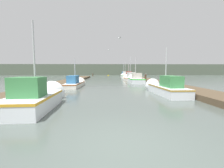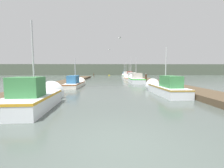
{
  "view_description": "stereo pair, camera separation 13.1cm",
  "coord_description": "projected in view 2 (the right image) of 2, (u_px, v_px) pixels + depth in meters",
  "views": [
    {
      "loc": [
        -0.4,
        -3.52,
        1.83
      ],
      "look_at": [
        0.01,
        11.4,
        0.47
      ],
      "focal_mm": 24.0,
      "sensor_mm": 36.0,
      "label": 1
    },
    {
      "loc": [
        -0.27,
        -3.53,
        1.83
      ],
      "look_at": [
        0.01,
        11.4,
        0.47
      ],
      "focal_mm": 24.0,
      "sensor_mm": 36.0,
      "label": 2
    }
  ],
  "objects": [
    {
      "name": "fishing_boat_4",
      "position": [
        130.0,
        78.0,
        27.9
      ],
      "size": [
        2.14,
        5.56,
        5.01
      ],
      "rotation": [
        0.0,
        0.0,
        0.08
      ],
      "color": "silver",
      "rests_on": "ground_plane"
    },
    {
      "name": "fishing_boat_1",
      "position": [
        164.0,
        88.0,
        11.98
      ],
      "size": [
        1.66,
        5.8,
        3.99
      ],
      "rotation": [
        0.0,
        0.0,
        0.03
      ],
      "color": "silver",
      "rests_on": "ground_plane"
    },
    {
      "name": "dock_left",
      "position": [
        63.0,
        83.0,
        19.48
      ],
      "size": [
        2.46,
        40.0,
        0.37
      ],
      "color": "#4C3D2B",
      "rests_on": "ground_plane"
    },
    {
      "name": "seagull_1",
      "position": [
        109.0,
        50.0,
        24.98
      ],
      "size": [
        0.31,
        0.56,
        0.12
      ],
      "rotation": [
        0.0,
        0.0,
        4.97
      ],
      "color": "white"
    },
    {
      "name": "ground_plane",
      "position": [
        120.0,
        145.0,
        3.68
      ],
      "size": [
        200.0,
        200.0,
        0.0
      ],
      "color": "#47514C"
    },
    {
      "name": "distant_shore_ridge",
      "position": [
        110.0,
        70.0,
        65.13
      ],
      "size": [
        120.0,
        16.0,
        4.22
      ],
      "color": "#4C5647",
      "rests_on": "ground_plane"
    },
    {
      "name": "fishing_boat_0",
      "position": [
        38.0,
        97.0,
        7.57
      ],
      "size": [
        1.94,
        4.83,
        4.59
      ],
      "rotation": [
        0.0,
        0.0,
        0.06
      ],
      "color": "silver",
      "rests_on": "ground_plane"
    },
    {
      "name": "fishing_boat_6",
      "position": [
        126.0,
        76.0,
        37.67
      ],
      "size": [
        2.04,
        5.5,
        4.5
      ],
      "rotation": [
        0.0,
        0.0,
        -0.05
      ],
      "color": "silver",
      "rests_on": "ground_plane"
    },
    {
      "name": "seagull_lead",
      "position": [
        120.0,
        38.0,
        15.41
      ],
      "size": [
        0.31,
        0.55,
        0.12
      ],
      "rotation": [
        0.0,
        0.0,
        1.93
      ],
      "color": "white"
    },
    {
      "name": "fishing_boat_5",
      "position": [
        129.0,
        76.0,
        32.82
      ],
      "size": [
        1.56,
        5.83,
        3.5
      ],
      "rotation": [
        0.0,
        0.0,
        -0.03
      ],
      "color": "silver",
      "rests_on": "ground_plane"
    },
    {
      "name": "mooring_piling_2",
      "position": [
        129.0,
        74.0,
        41.6
      ],
      "size": [
        0.33,
        0.33,
        1.41
      ],
      "color": "#473523",
      "rests_on": "ground_plane"
    },
    {
      "name": "fishing_boat_3",
      "position": [
        135.0,
        79.0,
        22.7
      ],
      "size": [
        1.93,
        6.26,
        4.23
      ],
      "rotation": [
        0.0,
        0.0,
        -0.02
      ],
      "color": "silver",
      "rests_on": "ground_plane"
    },
    {
      "name": "fishing_boat_2",
      "position": [
        76.0,
        83.0,
        17.01
      ],
      "size": [
        1.43,
        5.94,
        3.57
      ],
      "rotation": [
        0.0,
        0.0,
        -0.0
      ],
      "color": "silver",
      "rests_on": "ground_plane"
    },
    {
      "name": "dock_right",
      "position": [
        159.0,
        83.0,
        19.71
      ],
      "size": [
        2.46,
        40.0,
        0.37
      ],
      "color": "#4C3D2B",
      "rests_on": "ground_plane"
    },
    {
      "name": "mooring_piling_1",
      "position": [
        129.0,
        75.0,
        41.54
      ],
      "size": [
        0.32,
        0.32,
        1.01
      ],
      "color": "#473523",
      "rests_on": "ground_plane"
    },
    {
      "name": "channel_buoy",
      "position": [
        109.0,
        75.0,
        50.04
      ],
      "size": [
        0.49,
        0.49,
        0.99
      ],
      "color": "gold",
      "rests_on": "ground_plane"
    },
    {
      "name": "mooring_piling_0",
      "position": [
        146.0,
        78.0,
        22.12
      ],
      "size": [
        0.33,
        0.33,
        1.33
      ],
      "color": "#473523",
      "rests_on": "ground_plane"
    },
    {
      "name": "fishing_boat_7",
      "position": [
        124.0,
        75.0,
        42.42
      ],
      "size": [
        1.7,
        5.77,
        4.02
      ],
      "rotation": [
        0.0,
        0.0,
        -0.06
      ],
      "color": "silver",
      "rests_on": "ground_plane"
    },
    {
      "name": "mooring_piling_3",
      "position": [
        94.0,
        75.0,
        48.11
      ],
      "size": [
        0.32,
        0.32,
        0.97
      ],
      "color": "#473523",
      "rests_on": "ground_plane"
    }
  ]
}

